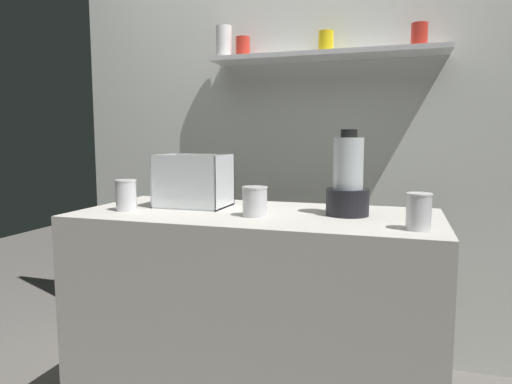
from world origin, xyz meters
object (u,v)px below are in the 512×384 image
Objects in this scene: blender_pitcher at (348,183)px; juice_cup_orange_far_left at (126,197)px; carrot_display_bin at (193,190)px; juice_cup_beet_left at (255,203)px; juice_cup_mango_middle at (419,214)px.

blender_pitcher reaches higher than juice_cup_orange_far_left.
juice_cup_beet_left is at bearing -26.02° from carrot_display_bin.
blender_pitcher is (0.65, -0.03, 0.06)m from carrot_display_bin.
juice_cup_orange_far_left is at bearing 176.84° from juice_cup_mango_middle.
juice_cup_mango_middle is at bearing -3.16° from juice_cup_orange_far_left.
carrot_display_bin is at bearing 164.51° from juice_cup_mango_middle.
carrot_display_bin is 0.36m from juice_cup_beet_left.
blender_pitcher reaches higher than carrot_display_bin.
blender_pitcher is at bearing 21.53° from juice_cup_beet_left.
blender_pitcher is 2.72× the size of juice_cup_mango_middle.
juice_cup_beet_left is (0.33, -0.16, -0.02)m from carrot_display_bin.
carrot_display_bin is 2.45× the size of juice_cup_mango_middle.
carrot_display_bin reaches higher than juice_cup_beet_left.
carrot_display_bin is at bearing 42.43° from juice_cup_orange_far_left.
juice_cup_orange_far_left is 1.06× the size of juice_cup_mango_middle.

